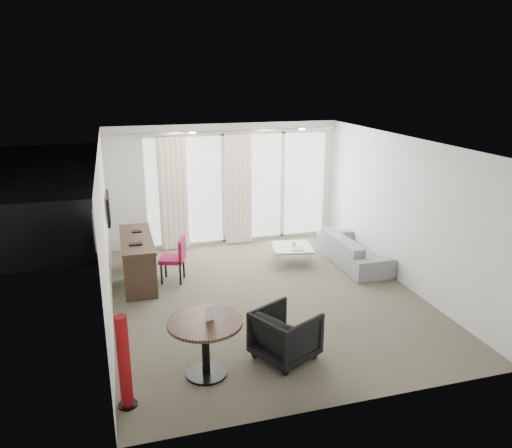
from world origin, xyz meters
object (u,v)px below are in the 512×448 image
object	(u,v)px
sofa	(353,250)
rattan_chair_a	(265,203)
desk_chair	(172,260)
desk	(138,260)
round_table	(206,348)
red_lamp	(124,362)
rattan_chair_b	(272,205)
coffee_table	(292,255)
tub_armchair	(286,334)

from	to	relation	value
sofa	rattan_chair_a	bearing A→B (deg)	11.63
desk_chair	rattan_chair_a	bearing A→B (deg)	69.43
desk	rattan_chair_a	world-z (taller)	desk
round_table	red_lamp	distance (m)	1.05
rattan_chair_b	rattan_chair_a	bearing A→B (deg)	100.89
coffee_table	sofa	bearing A→B (deg)	-18.20
desk	desk_chair	world-z (taller)	desk
rattan_chair_a	rattan_chair_b	bearing A→B (deg)	-103.70
desk_chair	coffee_table	distance (m)	2.40
desk	coffee_table	xyz separation A→B (m)	(2.97, 0.10, -0.24)
round_table	sofa	size ratio (longest dim) A/B	0.47
sofa	coffee_table	bearing A→B (deg)	71.80
red_lamp	coffee_table	xyz separation A→B (m)	(3.32, 3.66, -0.39)
desk	coffee_table	size ratio (longest dim) A/B	2.35
desk_chair	rattan_chair_b	xyz separation A→B (m)	(2.83, 2.98, 0.05)
sofa	desk_chair	bearing A→B (deg)	88.03
round_table	rattan_chair_a	bearing A→B (deg)	66.81
desk	coffee_table	world-z (taller)	desk
round_table	rattan_chair_b	bearing A→B (deg)	65.15
desk	sofa	size ratio (longest dim) A/B	0.90
desk	sofa	world-z (taller)	desk
desk_chair	round_table	world-z (taller)	desk_chair
desk	red_lamp	world-z (taller)	red_lamp
round_table	sofa	xyz separation A→B (m)	(3.49, 2.93, -0.09)
rattan_chair_a	rattan_chair_b	xyz separation A→B (m)	(0.03, -0.42, 0.06)
desk_chair	tub_armchair	world-z (taller)	desk_chair
coffee_table	rattan_chair_b	distance (m)	2.78
rattan_chair_b	sofa	bearing A→B (deg)	-70.60
rattan_chair_a	desk	bearing A→B (deg)	-154.13
sofa	rattan_chair_a	distance (m)	3.60
sofa	rattan_chair_b	world-z (taller)	rattan_chair_b
tub_armchair	coffee_table	world-z (taller)	tub_armchair
desk_chair	red_lamp	xyz separation A→B (m)	(-0.94, -3.40, 0.15)
coffee_table	desk_chair	bearing A→B (deg)	-173.86
round_table	coffee_table	distance (m)	4.06
rattan_chair_a	sofa	bearing A→B (deg)	-96.18
round_table	red_lamp	bearing A→B (deg)	-160.03
desk_chair	tub_armchair	distance (m)	3.16
red_lamp	rattan_chair_b	xyz separation A→B (m)	(3.77, 6.38, -0.10)
desk	rattan_chair_a	bearing A→B (deg)	43.68
desk_chair	rattan_chair_a	world-z (taller)	desk_chair
round_table	sofa	distance (m)	4.56
desk_chair	desk	bearing A→B (deg)	-176.17
desk	rattan_chair_a	size ratio (longest dim) A/B	2.22
desk_chair	red_lamp	distance (m)	3.54
tub_armchair	rattan_chair_b	world-z (taller)	rattan_chair_b
sofa	rattan_chair_a	xyz separation A→B (m)	(-0.72, 3.52, 0.11)
coffee_table	tub_armchair	bearing A→B (deg)	-111.45
desk_chair	rattan_chair_b	world-z (taller)	rattan_chair_b
red_lamp	tub_armchair	bearing A→B (deg)	12.34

